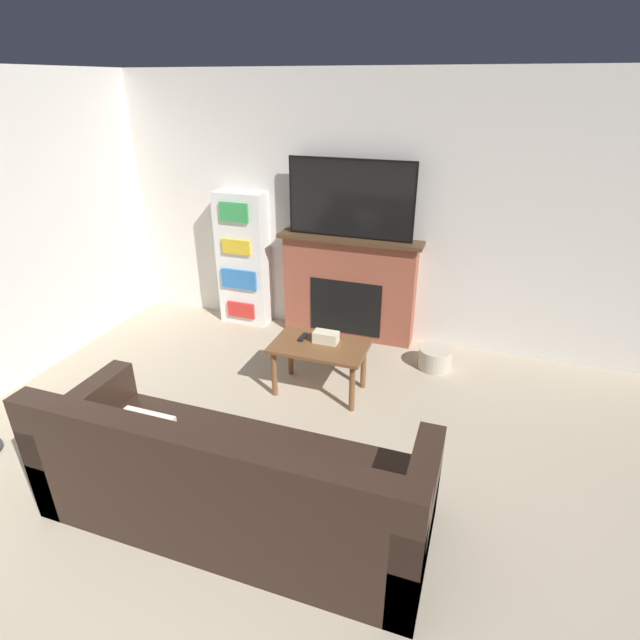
% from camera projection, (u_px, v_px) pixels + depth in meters
% --- Properties ---
extents(ground_plane, '(18.00, 18.00, 0.00)m').
position_uv_depth(ground_plane, '(189.00, 639.00, 2.55)').
color(ground_plane, tan).
extents(wall_back, '(6.57, 0.06, 2.70)m').
position_uv_depth(wall_back, '(372.00, 214.00, 5.08)').
color(wall_back, silver).
rests_on(wall_back, ground_plane).
extents(wall_side, '(0.06, 4.63, 2.70)m').
position_uv_depth(wall_side, '(6.00, 236.00, 4.34)').
color(wall_side, silver).
rests_on(wall_side, ground_plane).
extents(fireplace, '(1.52, 0.28, 1.13)m').
position_uv_depth(fireplace, '(349.00, 288.00, 5.36)').
color(fireplace, brown).
rests_on(fireplace, ground_plane).
extents(tv, '(1.29, 0.03, 0.78)m').
position_uv_depth(tv, '(350.00, 199.00, 4.93)').
color(tv, black).
rests_on(tv, fireplace).
extents(couch, '(2.44, 0.89, 0.91)m').
position_uv_depth(couch, '(231.00, 484.00, 3.11)').
color(couch, black).
rests_on(couch, ground_plane).
extents(coffee_table, '(0.84, 0.50, 0.48)m').
position_uv_depth(coffee_table, '(319.00, 353.00, 4.42)').
color(coffee_table, brown).
rests_on(coffee_table, ground_plane).
extents(tissue_box, '(0.22, 0.12, 0.10)m').
position_uv_depth(tissue_box, '(326.00, 337.00, 4.41)').
color(tissue_box, beige).
rests_on(tissue_box, coffee_table).
extents(remote_control, '(0.04, 0.15, 0.02)m').
position_uv_depth(remote_control, '(303.00, 337.00, 4.49)').
color(remote_control, black).
rests_on(remote_control, coffee_table).
extents(bookshelf, '(0.56, 0.29, 1.51)m').
position_uv_depth(bookshelf, '(243.00, 259.00, 5.62)').
color(bookshelf, white).
rests_on(bookshelf, ground_plane).
extents(storage_basket, '(0.32, 0.32, 0.21)m').
position_uv_depth(storage_basket, '(435.00, 358.00, 4.92)').
color(storage_basket, '#BCB29E').
rests_on(storage_basket, ground_plane).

